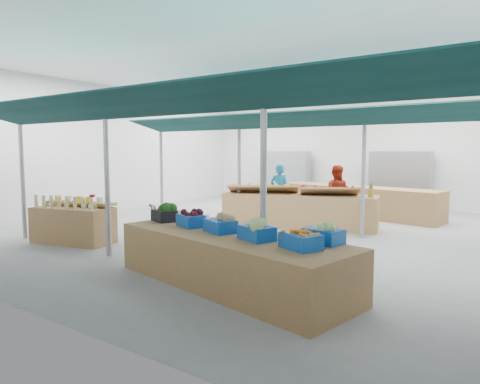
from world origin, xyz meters
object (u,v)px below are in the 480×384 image
(bottle_shelf, at_px, (74,223))
(crate_stack, at_px, (318,269))
(fruit_counter, at_px, (299,210))
(vendor_right, at_px, (336,194))
(veg_counter, at_px, (230,260))
(vendor_left, at_px, (280,191))

(bottle_shelf, xyz_separation_m, crate_stack, (5.87, -0.06, -0.11))
(bottle_shelf, bearing_deg, crate_stack, -13.72)
(fruit_counter, relative_size, crate_stack, 6.26)
(fruit_counter, xyz_separation_m, crate_stack, (2.64, -4.70, -0.11))
(vendor_right, bearing_deg, bottle_shelf, 42.88)
(bottle_shelf, height_order, fruit_counter, bottle_shelf)
(veg_counter, distance_m, vendor_left, 6.80)
(bottle_shelf, height_order, crate_stack, bottle_shelf)
(veg_counter, distance_m, fruit_counter, 5.36)
(veg_counter, relative_size, vendor_left, 2.45)
(fruit_counter, xyz_separation_m, vendor_right, (0.60, 1.10, 0.38))
(crate_stack, bearing_deg, vendor_left, 123.52)
(vendor_right, bearing_deg, crate_stack, 95.96)
(bottle_shelf, xyz_separation_m, vendor_right, (3.83, 5.74, 0.39))
(bottle_shelf, xyz_separation_m, fruit_counter, (3.23, 4.64, 0.01))
(vendor_left, height_order, vendor_right, same)
(bottle_shelf, xyz_separation_m, veg_counter, (4.64, -0.52, -0.04))
(bottle_shelf, bearing_deg, veg_counter, -19.61)
(crate_stack, relative_size, vendor_right, 0.40)
(bottle_shelf, bearing_deg, vendor_left, 57.41)
(veg_counter, bearing_deg, crate_stack, 32.52)
(crate_stack, xyz_separation_m, vendor_left, (-3.84, 5.80, 0.49))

